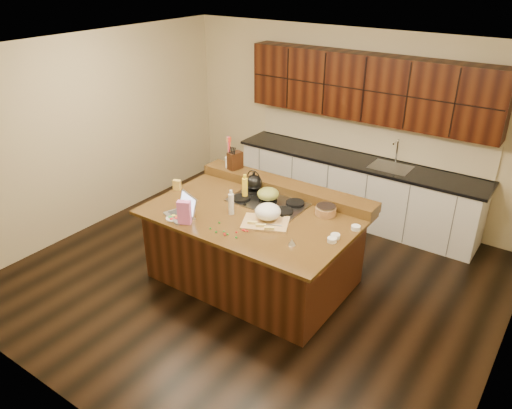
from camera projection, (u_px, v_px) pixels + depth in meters
The scene contains 34 objects.
room at pixel (253, 178), 5.55m from camera, with size 5.52×5.02×2.72m.
island at pixel (254, 246), 5.94m from camera, with size 2.40×1.60×0.92m.
back_ledge at pixel (286, 187), 6.23m from camera, with size 2.40×0.30×0.12m, color black.
cooktop at pixel (268, 202), 5.95m from camera, with size 0.92×0.52×0.05m.
back_counter at pixel (359, 156), 7.19m from camera, with size 3.70×0.66×2.40m.
kettle at pixel (254, 183), 6.15m from camera, with size 0.21×0.21×0.19m, color black.
green_bowl at pixel (268, 194), 5.91m from camera, with size 0.26×0.26×0.14m, color olive.
laptop at pixel (183, 210), 5.65m from camera, with size 0.42×0.38×0.24m.
oil_bottle at pixel (245, 189), 6.00m from camera, with size 0.07×0.07×0.27m, color yellow.
vinegar_bottle at pixel (231, 204), 5.65m from camera, with size 0.06×0.06×0.25m, color silver.
wooden_tray at pixel (267, 214), 5.50m from camera, with size 0.61×0.54×0.20m.
ramekin_a at pixel (332, 240), 5.14m from camera, with size 0.10×0.10×0.04m, color white.
ramekin_b at pixel (335, 236), 5.21m from camera, with size 0.10×0.10×0.04m, color white.
ramekin_c at pixel (356, 228), 5.37m from camera, with size 0.10×0.10×0.04m, color white.
strainer_bowl at pixel (326, 211), 5.68m from camera, with size 0.24×0.24×0.09m, color #996B3F.
kitchen_timer at pixel (292, 242), 5.08m from camera, with size 0.08×0.08×0.07m, color silver.
pink_bag at pixel (184, 212), 5.45m from camera, with size 0.14×0.08×0.27m, color pink.
candy_plate at pixel (174, 218), 5.60m from camera, with size 0.18×0.18×0.01m, color white.
package_box at pixel (177, 185), 6.27m from camera, with size 0.09×0.06×0.13m, color gold.
utensil_crock at pixel (230, 162), 6.62m from camera, with size 0.12×0.12×0.14m, color white.
knife_block at pixel (235, 161), 6.55m from camera, with size 0.11×0.19×0.23m, color black.
gumdrop_0 at pixel (243, 230), 5.35m from camera, with size 0.02×0.02×0.02m, color red.
gumdrop_1 at pixel (219, 223), 5.50m from camera, with size 0.02×0.02×0.02m, color #198C26.
gumdrop_2 at pixel (224, 234), 5.28m from camera, with size 0.02×0.02×0.02m, color red.
gumdrop_3 at pixel (228, 234), 5.27m from camera, with size 0.02×0.02×0.02m, color #198C26.
gumdrop_4 at pixel (236, 232), 5.31m from camera, with size 0.02×0.02×0.02m, color red.
gumdrop_5 at pixel (236, 237), 5.21m from camera, with size 0.02×0.02×0.02m, color #198C26.
gumdrop_6 at pixel (247, 231), 5.33m from camera, with size 0.02×0.02×0.02m, color red.
gumdrop_7 at pixel (224, 231), 5.33m from camera, with size 0.02×0.02×0.02m, color #198C26.
gumdrop_8 at pixel (244, 230), 5.35m from camera, with size 0.02×0.02×0.02m, color red.
gumdrop_9 at pixel (216, 232), 5.31m from camera, with size 0.02×0.02×0.02m, color #198C26.
gumdrop_10 at pixel (225, 235), 5.26m from camera, with size 0.02×0.02×0.02m, color red.
gumdrop_11 at pixel (210, 228), 5.38m from camera, with size 0.02×0.02×0.02m, color #198C26.
gumdrop_12 at pixel (245, 231), 5.34m from camera, with size 0.02×0.02×0.02m, color red.
Camera 1 is at (2.94, -4.16, 3.57)m, focal length 35.00 mm.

